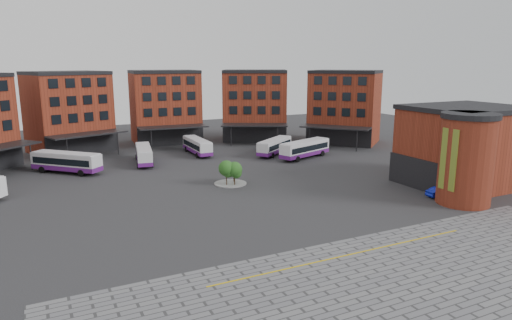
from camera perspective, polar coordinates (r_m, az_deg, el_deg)
name	(u,v)px	position (r m, az deg, el deg)	size (l,w,h in m)	color
ground	(256,211)	(50.84, 0.03, -6.44)	(160.00, 160.00, 0.00)	#28282B
paving_zone	(420,297)	(35.45, 19.77, -15.82)	(50.00, 22.00, 0.02)	slate
yellow_line	(349,255)	(40.73, 11.57, -11.51)	(26.00, 0.15, 0.02)	gold
main_building	(136,114)	(83.61, -14.73, 5.59)	(94.14, 42.48, 14.60)	maroon
east_building	(465,148)	(65.07, 24.64, 1.38)	(17.40, 15.40, 10.60)	maroon
tree_island	(231,171)	(61.12, -3.09, -1.38)	(4.40, 4.40, 3.44)	gray
bus_b	(66,162)	(73.35, -22.62, -0.22)	(9.60, 9.52, 3.10)	silver
bus_c	(144,154)	(76.29, -13.84, 0.69)	(3.96, 10.17, 2.79)	silver
bus_d	(197,146)	(82.23, -7.35, 1.77)	(2.57, 9.99, 2.81)	silver
bus_e	(275,146)	(81.48, 2.34, 1.75)	(9.31, 7.68, 2.78)	silver
bus_f	(305,149)	(78.70, 6.13, 1.42)	(10.94, 5.92, 3.02)	white
blue_car	(441,192)	(60.39, 22.08, -3.72)	(1.30, 3.74, 1.23)	#0B1698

